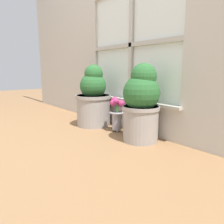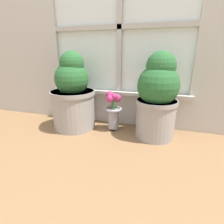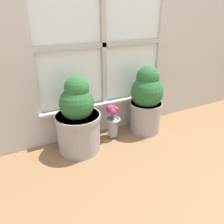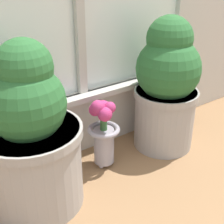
% 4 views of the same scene
% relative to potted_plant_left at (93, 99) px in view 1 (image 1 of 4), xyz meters
% --- Properties ---
extents(ground_plane, '(10.00, 10.00, 0.00)m').
position_rel_potted_plant_left_xyz_m(ground_plane, '(0.32, -0.33, -0.27)').
color(ground_plane, olive).
extents(potted_plant_left, '(0.35, 0.35, 0.60)m').
position_rel_potted_plant_left_xyz_m(potted_plant_left, '(0.00, 0.00, 0.00)').
color(potted_plant_left, '#9E9993').
rests_on(potted_plant_left, ground_plane).
extents(potted_plant_right, '(0.29, 0.29, 0.60)m').
position_rel_potted_plant_left_xyz_m(potted_plant_right, '(0.64, 0.02, 0.03)').
color(potted_plant_right, '#9E9993').
rests_on(potted_plant_right, ground_plane).
extents(flower_vase, '(0.14, 0.14, 0.32)m').
position_rel_potted_plant_left_xyz_m(flower_vase, '(0.32, 0.04, -0.09)').
color(flower_vase, '#99939E').
rests_on(flower_vase, ground_plane).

